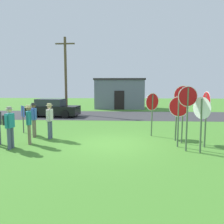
{
  "coord_description": "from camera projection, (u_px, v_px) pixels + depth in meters",
  "views": [
    {
      "loc": [
        0.6,
        -9.66,
        2.53
      ],
      "look_at": [
        -0.07,
        1.2,
        1.3
      ],
      "focal_mm": 35.71,
      "sensor_mm": 36.0,
      "label": 1
    }
  ],
  "objects": [
    {
      "name": "stop_sign_leaning_left",
      "position": [
        206.0,
        109.0,
        9.21
      ],
      "size": [
        0.07,
        0.85,
        2.35
      ],
      "color": "#51664C",
      "rests_on": "ground"
    },
    {
      "name": "stop_sign_center_cluster",
      "position": [
        176.0,
        108.0,
        10.35
      ],
      "size": [
        0.24,
        0.72,
        2.27
      ],
      "color": "#51664C",
      "rests_on": "ground"
    },
    {
      "name": "info_panel_leftmost",
      "position": [
        23.0,
        114.0,
        12.2
      ],
      "size": [
        0.4,
        0.48,
        1.5
      ],
      "color": "#4C4C51",
      "rests_on": "ground"
    },
    {
      "name": "ground_plane",
      "position": [
        112.0,
        144.0,
        9.9
      ],
      "size": [
        80.0,
        80.0,
        0.0
      ],
      "primitive_type": "plane",
      "color": "#47842D"
    },
    {
      "name": "street_asphalt",
      "position": [
        119.0,
        115.0,
        19.85
      ],
      "size": [
        60.0,
        6.4,
        0.01
      ],
      "primitive_type": "cube",
      "color": "#38383A",
      "rests_on": "ground"
    },
    {
      "name": "parked_car_on_street",
      "position": [
        53.0,
        108.0,
        19.1
      ],
      "size": [
        4.42,
        2.25,
        1.51
      ],
      "color": "black",
      "rests_on": "ground"
    },
    {
      "name": "stop_sign_far_back",
      "position": [
        178.0,
        113.0,
        9.27
      ],
      "size": [
        0.73,
        0.46,
        2.14
      ],
      "color": "#51664C",
      "rests_on": "ground"
    },
    {
      "name": "person_near_signs",
      "position": [
        29.0,
        122.0,
        9.82
      ],
      "size": [
        0.35,
        0.53,
        1.74
      ],
      "color": "#7A6B56",
      "rests_on": "ground"
    },
    {
      "name": "stop_sign_tallest",
      "position": [
        202.0,
        115.0,
        8.45
      ],
      "size": [
        0.44,
        0.73,
        2.15
      ],
      "color": "#51664C",
      "rests_on": "ground"
    },
    {
      "name": "person_in_teal",
      "position": [
        50.0,
        119.0,
        10.81
      ],
      "size": [
        0.32,
        0.57,
        1.74
      ],
      "color": "#4C5670",
      "rests_on": "ground"
    },
    {
      "name": "stop_sign_nearest",
      "position": [
        183.0,
        103.0,
        9.88
      ],
      "size": [
        0.74,
        0.53,
        2.6
      ],
      "color": "#51664C",
      "rests_on": "ground"
    },
    {
      "name": "building_background",
      "position": [
        120.0,
        93.0,
        26.51
      ],
      "size": [
        5.82,
        3.81,
        3.5
      ],
      "color": "slate",
      "rests_on": "ground"
    },
    {
      "name": "stop_sign_low_front",
      "position": [
        152.0,
        107.0,
        11.36
      ],
      "size": [
        0.74,
        0.58,
        2.22
      ],
      "color": "#51664C",
      "rests_on": "ground"
    },
    {
      "name": "stop_sign_rear_right",
      "position": [
        187.0,
        107.0,
        8.63
      ],
      "size": [
        0.78,
        0.18,
        2.56
      ],
      "color": "#51664C",
      "rests_on": "ground"
    },
    {
      "name": "utility_pole",
      "position": [
        66.0,
        74.0,
        20.85
      ],
      "size": [
        1.8,
        0.24,
        7.1
      ],
      "color": "brown",
      "rests_on": "ground"
    },
    {
      "name": "person_on_left",
      "position": [
        34.0,
        118.0,
        11.21
      ],
      "size": [
        0.31,
        0.56,
        1.74
      ],
      "color": "#7A6B56",
      "rests_on": "ground"
    },
    {
      "name": "person_with_sunhat",
      "position": [
        9.0,
        124.0,
        9.05
      ],
      "size": [
        0.41,
        0.57,
        1.74
      ],
      "color": "#4C5670",
      "rests_on": "ground"
    }
  ]
}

